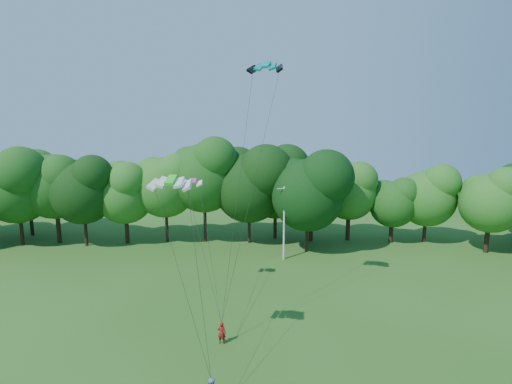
{
  "coord_description": "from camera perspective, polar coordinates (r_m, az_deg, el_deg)",
  "views": [
    {
      "loc": [
        1.69,
        -13.97,
        15.74
      ],
      "look_at": [
        0.33,
        13.0,
        10.93
      ],
      "focal_mm": 28.0,
      "sensor_mm": 36.0,
      "label": 1
    }
  ],
  "objects": [
    {
      "name": "kite_green",
      "position": [
        24.4,
        -12.09,
        1.7
      ],
      "size": [
        2.62,
        1.28,
        0.52
      ],
      "rotation": [
        0.0,
        0.0,
        -0.05
      ],
      "color": "#24E322",
      "rests_on": "ground"
    },
    {
      "name": "tree_back_center",
      "position": [
        47.71,
        7.42,
        1.48
      ],
      "size": [
        9.53,
        9.53,
        13.86
      ],
      "color": "black",
      "rests_on": "ground"
    },
    {
      "name": "kite_teal",
      "position": [
        31.44,
        1.45,
        17.74
      ],
      "size": [
        2.79,
        1.72,
        0.67
      ],
      "rotation": [
        0.0,
        0.0,
        -0.25
      ],
      "color": "#04837C",
      "rests_on": "ground"
    },
    {
      "name": "kite_flyer_left",
      "position": [
        30.33,
        -4.93,
        -19.41
      ],
      "size": [
        0.63,
        0.43,
        1.64
      ],
      "primitive_type": "imported",
      "rotation": [
        0.0,
        0.0,
        3.07
      ],
      "color": "maroon",
      "rests_on": "ground"
    },
    {
      "name": "kite_pink",
      "position": [
        35.36,
        -9.02,
        1.56
      ],
      "size": [
        1.72,
        0.83,
        0.38
      ],
      "rotation": [
        0.0,
        0.0,
        0.0
      ],
      "color": "#C93783",
      "rests_on": "ground"
    },
    {
      "name": "utility_pole",
      "position": [
        45.62,
        4.03,
        -4.36
      ],
      "size": [
        1.67,
        0.47,
        8.51
      ],
      "rotation": [
        0.0,
        0.0,
        0.24
      ],
      "color": "silver",
      "rests_on": "ground"
    },
    {
      "name": "tree_back_west",
      "position": [
        62.64,
        -29.96,
        2.36
      ],
      "size": [
        9.65,
        9.65,
        14.04
      ],
      "color": "#391F16",
      "rests_on": "ground"
    }
  ]
}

